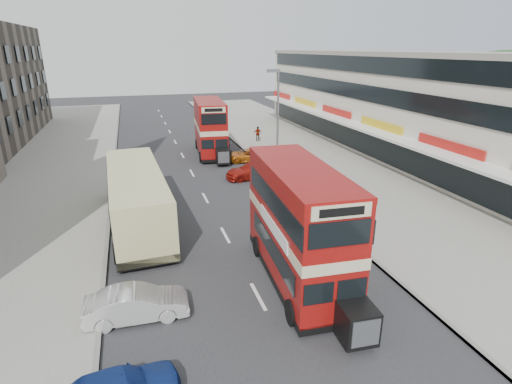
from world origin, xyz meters
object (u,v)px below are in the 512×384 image
object	(u,v)px
coach	(137,196)
pedestrian_far	(258,134)
bus_main	(299,225)
car_right_b	(248,155)
cyclist	(229,154)
pedestrian_near	(324,175)
street_lamp	(277,114)
car_left_front	(137,304)
car_right_a	(254,170)
bus_second	(210,127)

from	to	relation	value
coach	pedestrian_far	distance (m)	22.57
bus_main	car_right_b	world-z (taller)	bus_main
bus_main	cyclist	size ratio (longest dim) A/B	4.41
car_right_b	pedestrian_near	size ratio (longest dim) A/B	2.42
street_lamp	cyclist	distance (m)	6.61
bus_main	pedestrian_far	size ratio (longest dim) A/B	5.88
pedestrian_far	car_left_front	bearing A→B (deg)	-111.32
bus_main	pedestrian_near	xyz separation A→B (m)	(6.55, 10.76, -1.63)
street_lamp	car_left_front	bearing A→B (deg)	-125.15
bus_main	pedestrian_far	xyz separation A→B (m)	(6.48, 26.61, -1.68)
car_right_a	car_right_b	bearing A→B (deg)	167.00
bus_main	bus_second	bearing A→B (deg)	-87.94
car_right_a	pedestrian_far	bearing A→B (deg)	159.12
car_right_a	cyclist	size ratio (longest dim) A/B	2.14
bus_main	pedestrian_far	distance (m)	27.44
bus_main	pedestrian_far	world-z (taller)	bus_main
bus_second	pedestrian_far	distance (m)	7.04
coach	car_right_b	distance (m)	14.96
car_right_b	street_lamp	bearing A→B (deg)	20.58
pedestrian_near	car_right_a	bearing A→B (deg)	-46.79
coach	pedestrian_far	bearing A→B (deg)	52.17
car_left_front	pedestrian_near	bearing A→B (deg)	-46.93
bus_second	car_left_front	distance (m)	24.97
coach	pedestrian_far	xyz separation A→B (m)	(12.92, 18.48, -0.82)
car_right_a	bus_main	bearing A→B (deg)	-11.59
bus_second	cyclist	size ratio (longest dim) A/B	4.38
bus_main	pedestrian_near	world-z (taller)	bus_main
car_left_front	car_right_b	world-z (taller)	car_left_front
bus_second	car_right_b	bearing A→B (deg)	131.80
car_right_b	cyclist	size ratio (longest dim) A/B	1.94
bus_main	car_left_front	distance (m)	7.10
street_lamp	pedestrian_far	bearing A→B (deg)	80.04
street_lamp	pedestrian_near	size ratio (longest dim) A/B	4.91
bus_main	car_right_b	distance (m)	19.79
car_left_front	cyclist	world-z (taller)	cyclist
car_right_b	pedestrian_near	world-z (taller)	pedestrian_near
pedestrian_near	cyclist	bearing A→B (deg)	-65.24
car_left_front	pedestrian_near	size ratio (longest dim) A/B	2.29
car_left_front	car_right_b	xyz separation A→B (m)	(10.11, 20.16, -0.07)
car_right_b	pedestrian_far	world-z (taller)	pedestrian_far
bus_second	car_right_a	world-z (taller)	bus_second
bus_second	car_right_a	distance (m)	8.85
street_lamp	car_right_a	bearing A→B (deg)	-161.14
coach	car_right_a	world-z (taller)	coach
street_lamp	coach	world-z (taller)	street_lamp
bus_second	coach	world-z (taller)	bus_second
coach	car_right_b	bearing A→B (deg)	46.22
car_left_front	pedestrian_near	xyz separation A→B (m)	(13.33, 11.52, 0.35)
coach	cyclist	distance (m)	14.02
car_right_a	cyclist	xyz separation A→B (m)	(-0.81, 5.05, 0.09)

